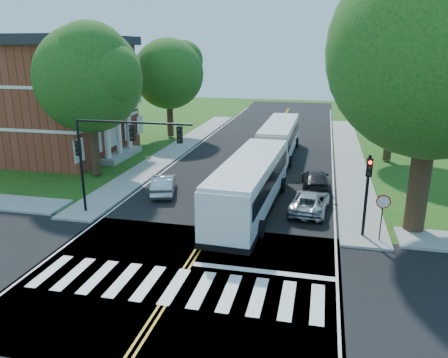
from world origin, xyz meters
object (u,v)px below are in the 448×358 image
(signal_ne, at_px, (367,185))
(hatchback, at_px, (164,184))
(signal_nw, at_px, (115,146))
(bus_follow, at_px, (279,138))
(suv, at_px, (310,202))
(bus_lead, at_px, (250,184))
(dark_sedan, at_px, (316,180))

(signal_ne, height_order, hatchback, signal_ne)
(signal_nw, bearing_deg, hatchback, 76.80)
(signal_nw, xyz_separation_m, signal_ne, (14.06, 0.01, -1.41))
(signal_nw, relative_size, signal_ne, 1.62)
(signal_nw, relative_size, hatchback, 1.72)
(signal_ne, bearing_deg, bus_follow, 110.02)
(hatchback, bearing_deg, suv, 157.36)
(signal_nw, xyz_separation_m, suv, (11.12, 3.34, -3.72))
(signal_ne, xyz_separation_m, hatchback, (-12.97, 4.61, -2.27))
(bus_follow, bearing_deg, suv, 104.03)
(signal_ne, xyz_separation_m, bus_follow, (-6.31, 17.33, -1.27))
(signal_nw, relative_size, bus_follow, 0.58)
(signal_ne, bearing_deg, hatchback, 160.44)
(signal_nw, height_order, bus_follow, signal_nw)
(signal_ne, height_order, bus_lead, signal_ne)
(bus_lead, distance_m, hatchback, 6.79)
(bus_follow, height_order, hatchback, bus_follow)
(signal_ne, distance_m, bus_follow, 18.49)
(hatchback, xyz_separation_m, dark_sedan, (10.27, 3.45, -0.00))
(bus_lead, distance_m, suv, 3.86)
(bus_lead, distance_m, dark_sedan, 6.75)
(signal_ne, relative_size, hatchback, 1.06)
(signal_nw, height_order, hatchback, signal_nw)
(dark_sedan, bearing_deg, bus_lead, 49.52)
(signal_ne, relative_size, suv, 0.95)
(suv, xyz_separation_m, dark_sedan, (0.24, 4.74, 0.04))
(dark_sedan, bearing_deg, signal_nw, 30.43)
(bus_follow, height_order, dark_sedan, bus_follow)
(signal_nw, distance_m, dark_sedan, 14.41)
(bus_lead, bearing_deg, signal_ne, 160.78)
(bus_lead, bearing_deg, bus_follow, -88.31)
(suv, bearing_deg, hatchback, -1.82)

